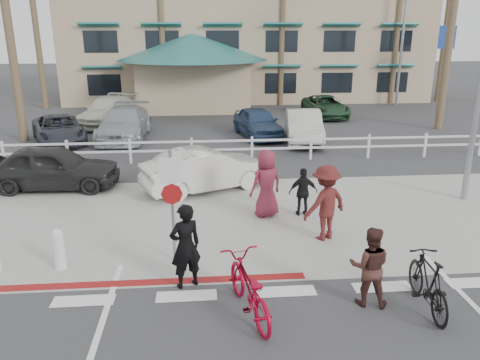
{
  "coord_description": "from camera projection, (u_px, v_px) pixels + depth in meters",
  "views": [
    {
      "loc": [
        -1.64,
        -7.58,
        5.05
      ],
      "look_at": [
        -0.69,
        3.4,
        1.5
      ],
      "focal_mm": 35.0,
      "sensor_mm": 36.0,
      "label": 1
    }
  ],
  "objects": [
    {
      "name": "ground",
      "position": [
        292.0,
        309.0,
        8.87
      ],
      "size": [
        140.0,
        140.0,
        0.0
      ],
      "primitive_type": "plane",
      "color": "#333335"
    },
    {
      "name": "sidewalk_plaza",
      "position": [
        261.0,
        218.0,
        13.13
      ],
      "size": [
        22.0,
        7.0,
        0.01
      ],
      "primitive_type": "cube",
      "color": "gray",
      "rests_on": "ground"
    },
    {
      "name": "cross_street",
      "position": [
        247.0,
        176.0,
        16.93
      ],
      "size": [
        40.0,
        5.0,
        0.01
      ],
      "primitive_type": "cube",
      "color": "#333335",
      "rests_on": "ground"
    },
    {
      "name": "parking_lot",
      "position": [
        230.0,
        125.0,
        25.94
      ],
      "size": [
        50.0,
        16.0,
        0.01
      ],
      "primitive_type": "cube",
      "color": "#333335",
      "rests_on": "ground"
    },
    {
      "name": "curb_red",
      "position": [
        139.0,
        283.0,
        9.76
      ],
      "size": [
        7.0,
        0.25,
        0.02
      ],
      "primitive_type": "cube",
      "color": "maroon",
      "rests_on": "ground"
    },
    {
      "name": "rail_fence",
      "position": [
        254.0,
        149.0,
        18.71
      ],
      "size": [
        29.4,
        0.16,
        1.0
      ],
      "primitive_type": null,
      "color": "silver",
      "rests_on": "ground"
    },
    {
      "name": "building",
      "position": [
        244.0,
        22.0,
        36.7
      ],
      "size": [
        28.0,
        16.0,
        11.3
      ],
      "primitive_type": null,
      "color": "tan",
      "rests_on": "ground"
    },
    {
      "name": "sign_post",
      "position": [
        172.0,
        201.0,
        10.32
      ],
      "size": [
        0.5,
        0.1,
        2.9
      ],
      "primitive_type": null,
      "color": "gray",
      "rests_on": "ground"
    },
    {
      "name": "bollard_0",
      "position": [
        59.0,
        249.0,
        10.23
      ],
      "size": [
        0.26,
        0.26,
        0.95
      ],
      "primitive_type": null,
      "color": "silver",
      "rests_on": "ground"
    },
    {
      "name": "streetlight_1",
      "position": [
        403.0,
        34.0,
        31.15
      ],
      "size": [
        0.6,
        2.0,
        9.5
      ],
      "primitive_type": null,
      "color": "gray",
      "rests_on": "ground"
    },
    {
      "name": "info_sign",
      "position": [
        443.0,
        66.0,
        30.02
      ],
      "size": [
        1.2,
        0.16,
        5.6
      ],
      "primitive_type": null,
      "color": "navy",
      "rests_on": "ground"
    },
    {
      "name": "palm_1",
      "position": [
        33.0,
        6.0,
        29.6
      ],
      "size": [
        4.0,
        4.0,
        13.0
      ],
      "primitive_type": null,
      "color": "#1F5121",
      "rests_on": "ground"
    },
    {
      "name": "palm_5",
      "position": [
        283.0,
        7.0,
        30.91
      ],
      "size": [
        4.0,
        4.0,
        13.0
      ],
      "primitive_type": null,
      "color": "#1F5121",
      "rests_on": "ground"
    },
    {
      "name": "palm_10",
      "position": [
        5.0,
        7.0,
        20.43
      ],
      "size": [
        4.0,
        4.0,
        12.0
      ],
      "primitive_type": null,
      "color": "#1F5121",
      "rests_on": "ground"
    },
    {
      "name": "bike_red",
      "position": [
        248.0,
        288.0,
        8.53
      ],
      "size": [
        1.2,
        2.22,
        1.11
      ],
      "primitive_type": "imported",
      "rotation": [
        0.0,
        0.0,
        3.38
      ],
      "color": "maroon",
      "rests_on": "ground"
    },
    {
      "name": "rider_red",
      "position": [
        185.0,
        246.0,
        9.39
      ],
      "size": [
        0.78,
        0.66,
        1.81
      ],
      "primitive_type": "imported",
      "rotation": [
        0.0,
        0.0,
        3.57
      ],
      "color": "black",
      "rests_on": "ground"
    },
    {
      "name": "bike_black",
      "position": [
        428.0,
        283.0,
        8.72
      ],
      "size": [
        0.65,
        1.87,
        1.1
      ],
      "primitive_type": "imported",
      "rotation": [
        0.0,
        0.0,
        3.07
      ],
      "color": "black",
      "rests_on": "ground"
    },
    {
      "name": "rider_black",
      "position": [
        370.0,
        266.0,
        8.81
      ],
      "size": [
        0.91,
        0.79,
        1.59
      ],
      "primitive_type": "imported",
      "rotation": [
        0.0,
        0.0,
        2.86
      ],
      "color": "#41241E",
      "rests_on": "ground"
    },
    {
      "name": "pedestrian_a",
      "position": [
        325.0,
        203.0,
        11.57
      ],
      "size": [
        1.43,
        1.2,
        1.93
      ],
      "primitive_type": "imported",
      "rotation": [
        0.0,
        0.0,
        3.61
      ],
      "color": "#4F1817",
      "rests_on": "ground"
    },
    {
      "name": "pedestrian_child",
      "position": [
        303.0,
        192.0,
        13.14
      ],
      "size": [
        0.82,
        0.35,
        1.39
      ],
      "primitive_type": "imported",
      "rotation": [
        0.0,
        0.0,
        3.13
      ],
      "color": "black",
      "rests_on": "ground"
    },
    {
      "name": "pedestrian_b",
      "position": [
        266.0,
        184.0,
        13.02
      ],
      "size": [
        1.1,
        0.93,
        1.92
      ],
      "primitive_type": "imported",
      "rotation": [
        0.0,
        0.0,
        3.54
      ],
      "color": "maroon",
      "rests_on": "ground"
    },
    {
      "name": "car_white_sedan",
      "position": [
        206.0,
        169.0,
        15.28
      ],
      "size": [
        4.44,
        3.01,
        1.39
      ],
      "primitive_type": "imported",
      "rotation": [
        0.0,
        0.0,
        1.98
      ],
      "color": "silver",
      "rests_on": "ground"
    },
    {
      "name": "car_red_compact",
      "position": [
        53.0,
        167.0,
        15.39
      ],
      "size": [
        4.35,
        1.91,
        1.46
      ],
      "primitive_type": "imported",
      "rotation": [
        0.0,
        0.0,
        1.53
      ],
      "color": "black",
      "rests_on": "ground"
    },
    {
      "name": "lot_car_0",
      "position": [
        59.0,
        129.0,
        21.76
      ],
      "size": [
        3.59,
        4.98,
        1.26
      ],
      "primitive_type": "imported",
      "rotation": [
        0.0,
        0.0,
        0.37
      ],
      "color": "#272B34",
      "rests_on": "ground"
    },
    {
      "name": "lot_car_1",
      "position": [
        124.0,
        124.0,
        22.44
      ],
      "size": [
        2.26,
        5.24,
        1.5
      ],
      "primitive_type": "imported",
      "rotation": [
        0.0,
        0.0,
        -0.03
      ],
      "color": "#93989F",
      "rests_on": "ground"
    },
    {
      "name": "lot_car_2",
      "position": [
        258.0,
        123.0,
        22.9
      ],
      "size": [
        2.41,
        4.42,
        1.43
      ],
      "primitive_type": "imported",
      "rotation": [
        0.0,
        0.0,
        0.18
      ],
      "color": "navy",
      "rests_on": "ground"
    },
    {
      "name": "lot_car_3",
      "position": [
        304.0,
        126.0,
        21.85
      ],
      "size": [
        2.15,
        4.64,
        1.47
      ],
      "primitive_type": "imported",
      "rotation": [
        0.0,
        0.0,
        -0.14
      ],
      "color": "beige",
      "rests_on": "ground"
    },
    {
      "name": "lot_car_4",
      "position": [
        109.0,
        111.0,
        25.96
      ],
      "size": [
        3.07,
        5.47,
        1.5
      ],
      "primitive_type": "imported",
      "rotation": [
        0.0,
        0.0,
        -0.2
      ],
      "color": "silver",
      "rests_on": "ground"
    },
    {
      "name": "lot_car_5",
      "position": [
        325.0,
        106.0,
        28.29
      ],
      "size": [
        2.21,
        4.56,
        1.25
      ],
      "primitive_type": "imported",
      "rotation": [
        0.0,
        0.0,
        0.03
      ],
      "color": "#21452A",
      "rests_on": "ground"
    }
  ]
}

